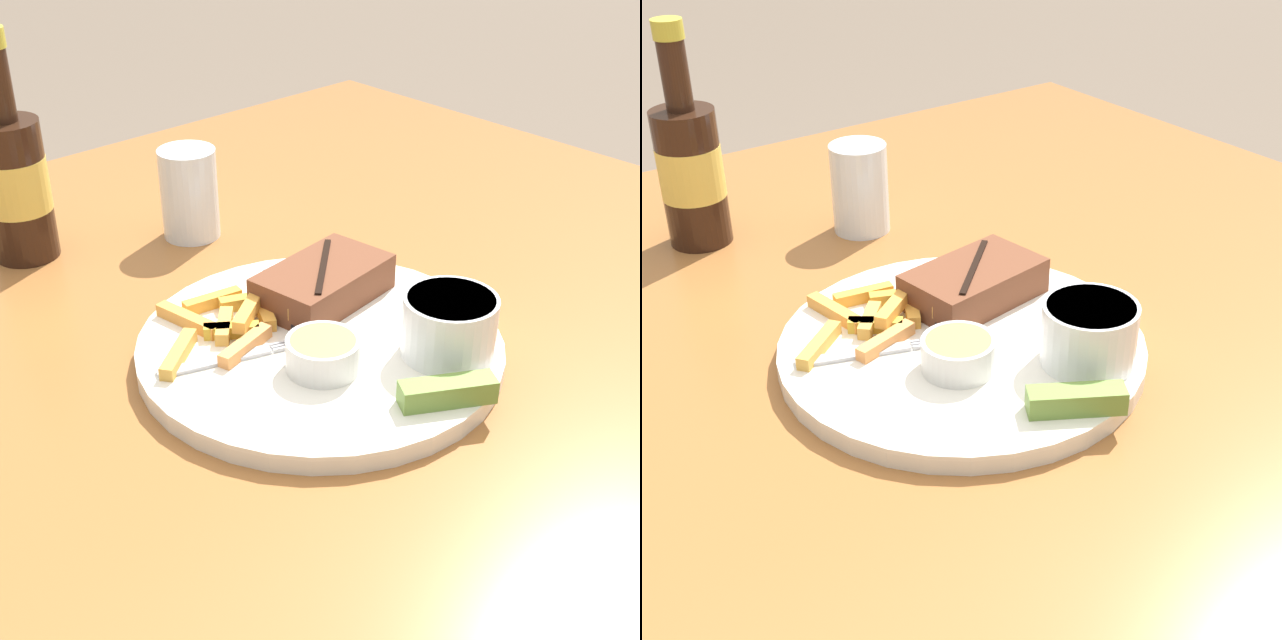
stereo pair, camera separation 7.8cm
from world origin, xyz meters
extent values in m
cube|color=#935B2D|center=(0.00, 0.00, 0.73)|extent=(1.28, 1.22, 0.04)
cylinder|color=#935B2D|center=(0.58, 0.55, 0.36)|extent=(0.06, 0.06, 0.71)
cylinder|color=silver|center=(0.00, 0.00, 0.76)|extent=(0.33, 0.33, 0.01)
cylinder|color=white|center=(0.00, 0.00, 0.77)|extent=(0.33, 0.33, 0.00)
cube|color=brown|center=(0.05, 0.05, 0.79)|extent=(0.14, 0.09, 0.04)
cube|color=black|center=(0.05, 0.05, 0.81)|extent=(0.09, 0.08, 0.00)
cube|color=gold|center=(-0.04, 0.11, 0.78)|extent=(0.06, 0.02, 0.01)
cube|color=gold|center=(-0.11, 0.06, 0.78)|extent=(0.06, 0.05, 0.01)
cube|color=gold|center=(0.00, 0.08, 0.78)|extent=(0.08, 0.04, 0.01)
cube|color=gold|center=(-0.05, 0.06, 0.78)|extent=(0.05, 0.04, 0.01)
cube|color=orange|center=(-0.07, 0.10, 0.78)|extent=(0.02, 0.07, 0.01)
cube|color=gold|center=(-0.03, 0.06, 0.79)|extent=(0.07, 0.05, 0.01)
cube|color=gold|center=(-0.05, 0.07, 0.78)|extent=(0.04, 0.05, 0.01)
cube|color=gold|center=(0.00, 0.05, 0.79)|extent=(0.02, 0.05, 0.01)
cube|color=#E7914B|center=(-0.06, 0.03, 0.78)|extent=(0.07, 0.03, 0.01)
cube|color=gold|center=(-0.01, 0.07, 0.78)|extent=(0.04, 0.07, 0.01)
cylinder|color=white|center=(0.07, -0.09, 0.80)|extent=(0.08, 0.08, 0.05)
cylinder|color=beige|center=(0.07, -0.09, 0.82)|extent=(0.08, 0.08, 0.01)
cylinder|color=silver|center=(-0.03, -0.04, 0.78)|extent=(0.06, 0.06, 0.03)
cylinder|color=#C67A4C|center=(-0.03, -0.04, 0.80)|extent=(0.06, 0.06, 0.01)
cube|color=olive|center=(0.01, -0.14, 0.78)|extent=(0.08, 0.06, 0.02)
cube|color=#B7B7BC|center=(-0.09, 0.03, 0.77)|extent=(0.10, 0.04, 0.00)
cube|color=#B7B7BC|center=(-0.03, 0.01, 0.77)|extent=(0.03, 0.01, 0.00)
cube|color=#B7B7BC|center=(-0.03, 0.01, 0.77)|extent=(0.03, 0.01, 0.00)
cube|color=#B7B7BC|center=(-0.03, 0.01, 0.77)|extent=(0.03, 0.01, 0.00)
cube|color=#B7B7BC|center=(0.03, 0.08, 0.77)|extent=(0.07, 0.11, 0.00)
cube|color=black|center=(-0.01, 0.01, 0.77)|extent=(0.04, 0.06, 0.01)
cylinder|color=black|center=(-0.10, 0.37, 0.83)|extent=(0.07, 0.07, 0.15)
cylinder|color=gold|center=(-0.10, 0.37, 0.84)|extent=(0.07, 0.07, 0.06)
cylinder|color=black|center=(-0.10, 0.37, 0.94)|extent=(0.03, 0.03, 0.07)
cylinder|color=gold|center=(-0.10, 0.37, 0.99)|extent=(0.03, 0.03, 0.02)
cylinder|color=silver|center=(0.07, 0.29, 0.80)|extent=(0.06, 0.06, 0.10)
camera|label=1|loc=(-0.46, -0.49, 1.19)|focal=50.00mm
camera|label=2|loc=(-0.40, -0.54, 1.19)|focal=50.00mm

